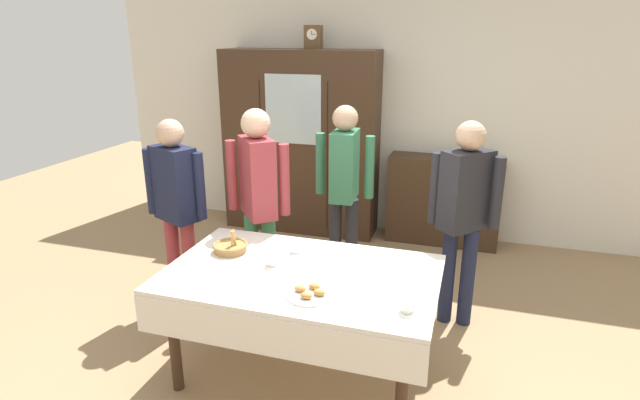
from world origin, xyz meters
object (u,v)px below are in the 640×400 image
at_px(dining_table, 300,288).
at_px(spoon_far_right, 252,268).
at_px(spoon_near_left, 331,262).
at_px(book_stack, 447,155).
at_px(spoon_near_right, 400,266).
at_px(tea_cup_center, 297,249).
at_px(person_by_cabinet, 344,179).
at_px(wall_cabinet, 301,143).
at_px(person_behind_table_left, 464,206).
at_px(tea_cup_far_right, 272,262).
at_px(tea_cup_near_right, 407,308).
at_px(person_near_right_end, 258,192).
at_px(mantel_clock, 313,37).
at_px(person_behind_table_right, 176,198).
at_px(bookshelf_low, 443,201).
at_px(bread_basket, 230,247).
at_px(pastry_plate, 310,293).

xyz_separation_m(dining_table, spoon_far_right, (-0.32, -0.02, 0.10)).
bearing_deg(spoon_near_left, book_stack, 76.94).
relative_size(book_stack, spoon_near_right, 1.69).
bearing_deg(tea_cup_center, person_by_cabinet, 87.97).
distance_m(wall_cabinet, book_stack, 1.61).
relative_size(wall_cabinet, person_by_cabinet, 1.25).
height_order(person_by_cabinet, person_behind_table_left, person_by_cabinet).
xyz_separation_m(dining_table, person_behind_table_left, (0.94, 1.01, 0.31)).
bearing_deg(tea_cup_far_right, person_by_cabinet, 85.01).
bearing_deg(tea_cup_near_right, person_behind_table_left, 79.67).
distance_m(tea_cup_far_right, person_near_right_end, 0.84).
height_order(spoon_far_right, person_behind_table_left, person_behind_table_left).
height_order(mantel_clock, book_stack, mantel_clock).
bearing_deg(person_behind_table_right, bookshelf_low, 46.72).
bearing_deg(spoon_far_right, spoon_near_left, 27.42).
xyz_separation_m(tea_cup_near_right, person_behind_table_left, (0.23, 1.27, 0.19)).
bearing_deg(spoon_near_right, person_by_cabinet, 120.76).
bearing_deg(book_stack, dining_table, -104.93).
relative_size(wall_cabinet, book_stack, 10.08).
distance_m(bread_basket, person_behind_table_right, 0.80).
xyz_separation_m(wall_cabinet, person_near_right_end, (0.30, -1.84, 0.00)).
bearing_deg(spoon_near_left, person_behind_table_left, 44.73).
distance_m(spoon_near_left, spoon_near_right, 0.45).
height_order(wall_cabinet, spoon_far_right, wall_cabinet).
bearing_deg(person_by_cabinet, pastry_plate, -82.04).
bearing_deg(tea_cup_near_right, tea_cup_far_right, 161.05).
bearing_deg(tea_cup_center, bread_basket, -165.31).
xyz_separation_m(tea_cup_near_right, person_behind_table_right, (-1.94, 0.84, 0.17)).
xyz_separation_m(book_stack, person_behind_table_right, (-1.94, -2.06, -0.02)).
distance_m(dining_table, bread_basket, 0.61).
distance_m(mantel_clock, book_stack, 1.86).
bearing_deg(tea_cup_near_right, spoon_near_left, 140.09).
distance_m(tea_cup_near_right, bread_basket, 1.35).
bearing_deg(spoon_near_left, dining_table, -123.20).
bearing_deg(person_behind_table_right, spoon_far_right, -33.40).
bearing_deg(spoon_near_right, mantel_clock, 120.07).
height_order(tea_cup_far_right, spoon_near_right, tea_cup_far_right).
bearing_deg(spoon_near_left, spoon_far_right, -152.58).
relative_size(spoon_far_right, person_behind_table_left, 0.07).
height_order(pastry_plate, person_near_right_end, person_near_right_end).
bearing_deg(spoon_near_right, bread_basket, -174.37).
height_order(tea_cup_far_right, spoon_far_right, tea_cup_far_right).
bearing_deg(mantel_clock, person_by_cabinet, -60.59).
bearing_deg(spoon_far_right, book_stack, 69.02).
distance_m(person_behind_table_left, person_near_right_end, 1.57).
bearing_deg(bookshelf_low, book_stack, 180.00).
distance_m(mantel_clock, person_behind_table_left, 2.59).
bearing_deg(book_stack, tea_cup_center, -109.44).
xyz_separation_m(tea_cup_center, pastry_plate, (0.27, -0.53, -0.01)).
xyz_separation_m(bookshelf_low, tea_cup_near_right, (0.01, -2.90, 0.32)).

